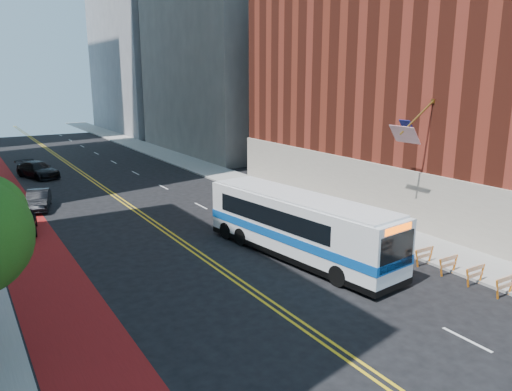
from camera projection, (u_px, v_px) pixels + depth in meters
The scene contains 12 objects.
ground at pixel (338, 351), 18.64m from camera, with size 160.00×160.00×0.00m, color black.
sidewalk_right at pixel (232, 178), 49.58m from camera, with size 4.00×140.00×0.15m, color gray.
bus_lane_paint at pixel (9, 206), 39.36m from camera, with size 3.60×140.00×0.01m, color maroon.
center_line_inner at pixel (109, 194), 43.39m from camera, with size 0.14×140.00×0.01m, color gold.
center_line_outer at pixel (114, 193), 43.58m from camera, with size 0.14×140.00×0.01m, color gold.
lane_dashes at pixel (135, 173), 52.55m from camera, with size 0.14×98.20×0.01m.
brick_building at pixel (463, 62), 37.17m from camera, with size 18.73×36.00×22.00m.
construction_barriers at pixel (436, 258), 26.21m from camera, with size 1.42×10.91×1.00m.
transit_bus at pixel (297, 225), 27.95m from camera, with size 4.49×13.26×3.58m.
car_a at pixel (22, 222), 32.52m from camera, with size 1.69×4.21×1.43m, color black.
car_b at pixel (38, 200), 38.22m from camera, with size 1.56×4.48×1.48m, color black.
car_c at pixel (38, 170), 50.02m from camera, with size 2.25×5.55×1.61m, color black.
Camera 1 is at (-11.40, -12.66, 10.02)m, focal length 35.00 mm.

